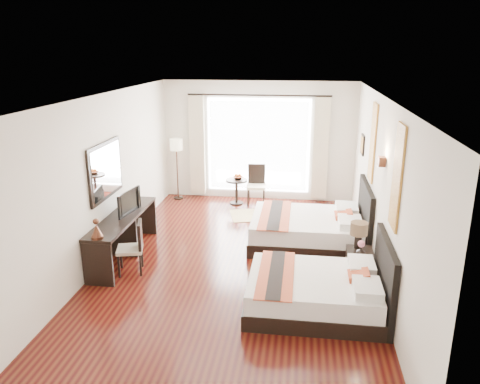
# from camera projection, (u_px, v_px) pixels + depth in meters

# --- Properties ---
(floor) EXTENTS (4.50, 7.50, 0.01)m
(floor) POSITION_uv_depth(u_px,v_px,m) (236.00, 266.00, 7.89)
(floor) COLOR #340909
(floor) RESTS_ON ground
(ceiling) EXTENTS (4.50, 7.50, 0.02)m
(ceiling) POSITION_uv_depth(u_px,v_px,m) (236.00, 98.00, 7.06)
(ceiling) COLOR white
(ceiling) RESTS_ON wall_headboard
(wall_headboard) EXTENTS (0.01, 7.50, 2.80)m
(wall_headboard) POSITION_uv_depth(u_px,v_px,m) (380.00, 191.00, 7.18)
(wall_headboard) COLOR silver
(wall_headboard) RESTS_ON floor
(wall_desk) EXTENTS (0.01, 7.50, 2.80)m
(wall_desk) POSITION_uv_depth(u_px,v_px,m) (102.00, 181.00, 7.76)
(wall_desk) COLOR silver
(wall_desk) RESTS_ON floor
(wall_window) EXTENTS (4.50, 0.01, 2.80)m
(wall_window) POSITION_uv_depth(u_px,v_px,m) (258.00, 141.00, 11.02)
(wall_window) COLOR silver
(wall_window) RESTS_ON floor
(wall_entry) EXTENTS (4.50, 0.01, 2.80)m
(wall_entry) POSITION_uv_depth(u_px,v_px,m) (173.00, 311.00, 3.93)
(wall_entry) COLOR silver
(wall_entry) RESTS_ON floor
(window_glass) EXTENTS (2.40, 0.02, 2.20)m
(window_glass) POSITION_uv_depth(u_px,v_px,m) (258.00, 146.00, 11.03)
(window_glass) COLOR white
(window_glass) RESTS_ON wall_window
(sheer_curtain) EXTENTS (2.30, 0.02, 2.10)m
(sheer_curtain) POSITION_uv_depth(u_px,v_px,m) (258.00, 146.00, 10.98)
(sheer_curtain) COLOR white
(sheer_curtain) RESTS_ON wall_window
(drape_left) EXTENTS (0.35, 0.14, 2.35)m
(drape_left) POSITION_uv_depth(u_px,v_px,m) (197.00, 146.00, 11.13)
(drape_left) COLOR #C2B996
(drape_left) RESTS_ON floor
(drape_right) EXTENTS (0.35, 0.14, 2.35)m
(drape_right) POSITION_uv_depth(u_px,v_px,m) (321.00, 149.00, 10.76)
(drape_right) COLOR #C2B996
(drape_right) RESTS_ON floor
(art_panel_near) EXTENTS (0.03, 0.50, 1.35)m
(art_panel_near) POSITION_uv_depth(u_px,v_px,m) (397.00, 177.00, 5.89)
(art_panel_near) COLOR maroon
(art_panel_near) RESTS_ON wall_headboard
(art_panel_far) EXTENTS (0.03, 0.50, 1.35)m
(art_panel_far) POSITION_uv_depth(u_px,v_px,m) (373.00, 143.00, 8.03)
(art_panel_far) COLOR maroon
(art_panel_far) RESTS_ON wall_headboard
(wall_sconce) EXTENTS (0.10, 0.14, 0.14)m
(wall_sconce) POSITION_uv_depth(u_px,v_px,m) (382.00, 161.00, 6.83)
(wall_sconce) COLOR #452618
(wall_sconce) RESTS_ON wall_headboard
(mirror_frame) EXTENTS (0.04, 1.25, 0.95)m
(mirror_frame) POSITION_uv_depth(u_px,v_px,m) (105.00, 170.00, 7.80)
(mirror_frame) COLOR black
(mirror_frame) RESTS_ON wall_desk
(mirror_glass) EXTENTS (0.01, 1.12, 0.82)m
(mirror_glass) POSITION_uv_depth(u_px,v_px,m) (107.00, 171.00, 7.80)
(mirror_glass) COLOR white
(mirror_glass) RESTS_ON mirror_frame
(bed_near) EXTENTS (1.90, 1.48, 1.07)m
(bed_near) POSITION_uv_depth(u_px,v_px,m) (320.00, 291.00, 6.50)
(bed_near) COLOR black
(bed_near) RESTS_ON floor
(bed_far) EXTENTS (2.10, 1.64, 1.18)m
(bed_far) POSITION_uv_depth(u_px,v_px,m) (311.00, 229.00, 8.65)
(bed_far) COLOR black
(bed_far) RESTS_ON floor
(nightstand) EXTENTS (0.40, 0.50, 0.48)m
(nightstand) POSITION_uv_depth(u_px,v_px,m) (359.00, 265.00, 7.36)
(nightstand) COLOR black
(nightstand) RESTS_ON floor
(table_lamp) EXTENTS (0.27, 0.27, 0.43)m
(table_lamp) POSITION_uv_depth(u_px,v_px,m) (359.00, 231.00, 7.27)
(table_lamp) COLOR black
(table_lamp) RESTS_ON nightstand
(vase) EXTENTS (0.18, 0.18, 0.15)m
(vase) POSITION_uv_depth(u_px,v_px,m) (361.00, 250.00, 7.08)
(vase) COLOR black
(vase) RESTS_ON nightstand
(console_desk) EXTENTS (0.50, 2.20, 0.76)m
(console_desk) POSITION_uv_depth(u_px,v_px,m) (124.00, 236.00, 8.12)
(console_desk) COLOR black
(console_desk) RESTS_ON floor
(television) EXTENTS (0.21, 0.72, 0.41)m
(television) POSITION_uv_depth(u_px,v_px,m) (126.00, 202.00, 8.10)
(television) COLOR black
(television) RESTS_ON console_desk
(bronze_figurine) EXTENTS (0.20, 0.20, 0.28)m
(bronze_figurine) POSITION_uv_depth(u_px,v_px,m) (97.00, 230.00, 7.02)
(bronze_figurine) COLOR #452618
(bronze_figurine) RESTS_ON console_desk
(desk_chair) EXTENTS (0.49, 0.49, 0.86)m
(desk_chair) POSITION_uv_depth(u_px,v_px,m) (132.00, 257.00, 7.58)
(desk_chair) COLOR #B7AA8D
(desk_chair) RESTS_ON floor
(floor_lamp) EXTENTS (0.29, 0.29, 1.46)m
(floor_lamp) POSITION_uv_depth(u_px,v_px,m) (176.00, 149.00, 11.01)
(floor_lamp) COLOR black
(floor_lamp) RESTS_ON floor
(side_table) EXTENTS (0.51, 0.51, 0.59)m
(side_table) POSITION_uv_depth(u_px,v_px,m) (237.00, 192.00, 10.92)
(side_table) COLOR black
(side_table) RESTS_ON floor
(fruit_bowl) EXTENTS (0.26, 0.26, 0.06)m
(fruit_bowl) POSITION_uv_depth(u_px,v_px,m) (238.00, 178.00, 10.85)
(fruit_bowl) COLOR #422C17
(fruit_bowl) RESTS_ON side_table
(window_chair) EXTENTS (0.45, 0.45, 0.92)m
(window_chair) POSITION_uv_depth(u_px,v_px,m) (256.00, 192.00, 10.92)
(window_chair) COLOR #B7AA8D
(window_chair) RESTS_ON floor
(jute_rug) EXTENTS (1.37, 1.10, 0.01)m
(jute_rug) POSITION_uv_depth(u_px,v_px,m) (259.00, 215.00, 10.25)
(jute_rug) COLOR tan
(jute_rug) RESTS_ON floor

